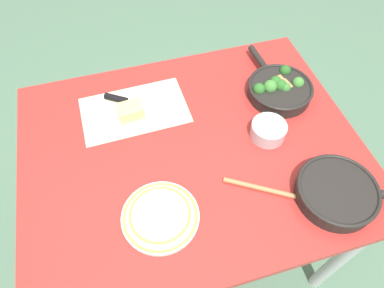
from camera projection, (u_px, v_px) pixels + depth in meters
name	position (u px, v px, depth m)	size (l,w,h in m)	color
ground_plane	(192.00, 235.00, 1.75)	(14.00, 14.00, 0.00)	#51755B
dining_table_red	(192.00, 163.00, 1.19)	(1.10, 0.88, 0.78)	#B72D28
skillet_broccoli	(279.00, 88.00, 1.23)	(0.23, 0.36, 0.08)	black
skillet_eggs	(338.00, 192.00, 0.99)	(0.37, 0.24, 0.05)	black
wooden_spoon	(294.00, 196.00, 1.00)	(0.30, 0.20, 0.02)	#A87A4C
parchment_sheet	(134.00, 110.00, 1.21)	(0.37, 0.24, 0.00)	beige
grater_knife	(128.00, 102.00, 1.22)	(0.23, 0.17, 0.02)	silver
cheese_block	(130.00, 111.00, 1.18)	(0.09, 0.07, 0.04)	#EFD67A
dinner_plate_stack	(160.00, 216.00, 0.96)	(0.22, 0.22, 0.03)	silver
prep_bowl_steel	(268.00, 130.00, 1.12)	(0.12, 0.12, 0.05)	#B7B7BC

